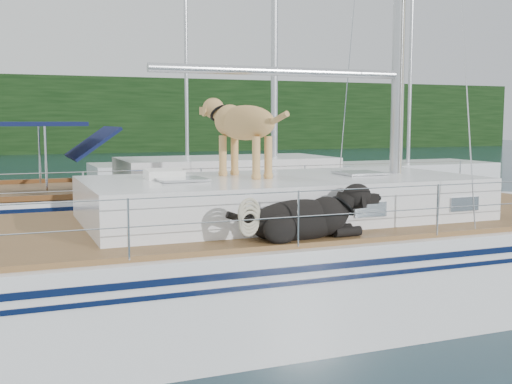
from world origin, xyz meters
name	(u,v)px	position (x,y,z in m)	size (l,w,h in m)	color
ground	(227,315)	(0.00, 0.00, 0.00)	(120.00, 120.00, 0.00)	black
tree_line	(35,115)	(0.00, 45.00, 3.00)	(90.00, 3.00, 6.00)	black
shore_bank	(35,145)	(0.00, 46.20, 0.60)	(92.00, 1.00, 1.20)	#595147
main_sailboat	(233,264)	(0.09, -0.01, 0.69)	(12.00, 3.80, 14.01)	white
neighbor_sailboat	(181,207)	(1.02, 6.05, 0.63)	(11.00, 3.50, 13.30)	white
bg_boat_center	(187,176)	(4.00, 16.00, 0.45)	(7.20, 3.00, 11.65)	white
bg_boat_east	(408,175)	(12.00, 13.00, 0.46)	(6.40, 3.00, 11.65)	white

